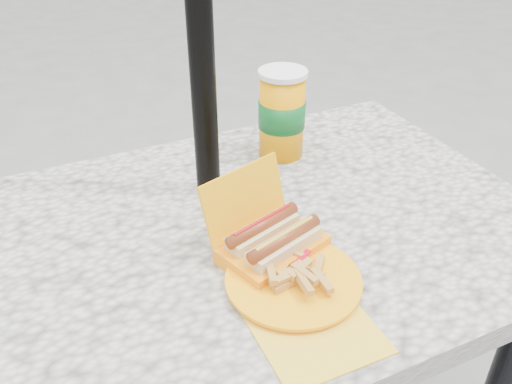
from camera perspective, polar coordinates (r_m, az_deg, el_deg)
name	(u,v)px	position (r m, az deg, el deg)	size (l,w,h in m)	color
picnic_table	(240,272)	(1.11, -1.70, -8.45)	(1.20, 0.80, 0.75)	beige
umbrella_pole	(200,25)	(1.02, -5.93, 17.12)	(0.05, 0.05, 2.20)	black
hotdog_box	(271,241)	(0.96, 1.57, -5.15)	(0.22, 0.20, 0.14)	#FFA50A
fries_plate	(294,283)	(0.91, 4.04, -9.51)	(0.23, 0.31, 0.04)	yellow
soda_cup	(282,114)	(1.25, 2.73, 8.24)	(0.11, 0.11, 0.21)	#FF9A00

